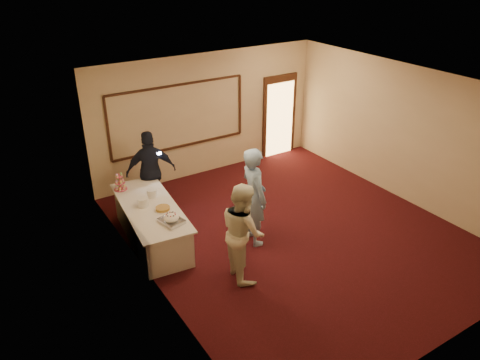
# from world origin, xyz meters

# --- Properties ---
(floor) EXTENTS (7.00, 7.00, 0.00)m
(floor) POSITION_xyz_m (0.00, 0.00, 0.00)
(floor) COLOR black
(floor) RESTS_ON ground
(room_walls) EXTENTS (6.04, 7.04, 3.02)m
(room_walls) POSITION_xyz_m (0.00, 0.00, 2.03)
(room_walls) COLOR beige
(room_walls) RESTS_ON floor
(wall_molding) EXTENTS (3.45, 0.04, 1.55)m
(wall_molding) POSITION_xyz_m (-0.80, 3.47, 1.60)
(wall_molding) COLOR black
(wall_molding) RESTS_ON room_walls
(doorway) EXTENTS (1.05, 0.07, 2.20)m
(doorway) POSITION_xyz_m (2.15, 3.45, 1.08)
(doorway) COLOR black
(doorway) RESTS_ON floor
(buffet_table) EXTENTS (1.22, 2.57, 0.77)m
(buffet_table) POSITION_xyz_m (-2.52, 1.26, 0.39)
(buffet_table) COLOR silver
(buffet_table) RESTS_ON floor
(pavlova_tray) EXTENTS (0.42, 0.50, 0.17)m
(pavlova_tray) POSITION_xyz_m (-2.42, 0.50, 0.84)
(pavlova_tray) COLOR #AEB0B5
(pavlova_tray) RESTS_ON buffet_table
(cupcake_stand) EXTENTS (0.26, 0.26, 0.39)m
(cupcake_stand) POSITION_xyz_m (-2.75, 2.22, 0.91)
(cupcake_stand) COLOR #CA4367
(cupcake_stand) RESTS_ON buffet_table
(plate_stack_a) EXTENTS (0.21, 0.21, 0.17)m
(plate_stack_a) POSITION_xyz_m (-2.62, 1.33, 0.86)
(plate_stack_a) COLOR white
(plate_stack_a) RESTS_ON buffet_table
(plate_stack_b) EXTENTS (0.19, 0.19, 0.16)m
(plate_stack_b) POSITION_xyz_m (-2.34, 1.58, 0.85)
(plate_stack_b) COLOR white
(plate_stack_b) RESTS_ON buffet_table
(tart) EXTENTS (0.31, 0.31, 0.06)m
(tart) POSITION_xyz_m (-2.37, 0.99, 0.80)
(tart) COLOR white
(tart) RESTS_ON buffet_table
(man) EXTENTS (0.53, 0.75, 1.95)m
(man) POSITION_xyz_m (-0.85, 0.21, 0.98)
(man) COLOR #85A9D6
(man) RESTS_ON floor
(woman) EXTENTS (0.81, 0.96, 1.76)m
(woman) POSITION_xyz_m (-1.59, -0.56, 0.88)
(woman) COLOR white
(woman) RESTS_ON floor
(guest) EXTENTS (1.13, 0.69, 1.80)m
(guest) POSITION_xyz_m (-1.99, 2.43, 0.90)
(guest) COLOR black
(guest) RESTS_ON floor
(camera_flash) EXTENTS (0.08, 0.06, 0.05)m
(camera_flash) POSITION_xyz_m (-1.83, 2.30, 1.32)
(camera_flash) COLOR white
(camera_flash) RESTS_ON guest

